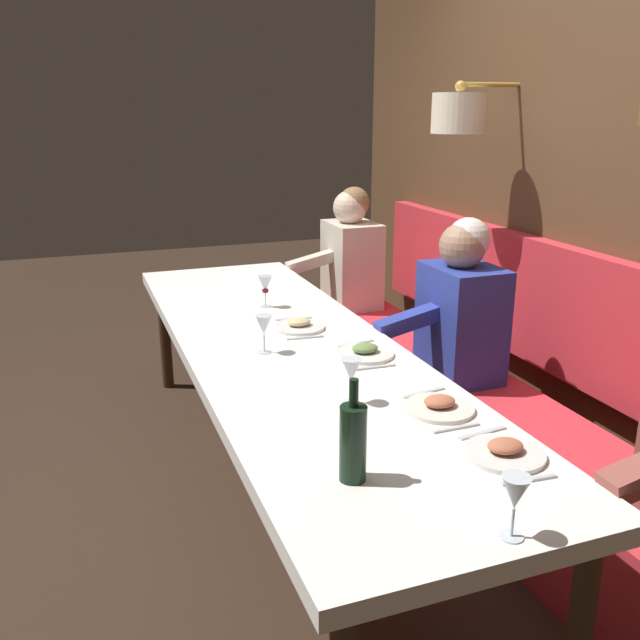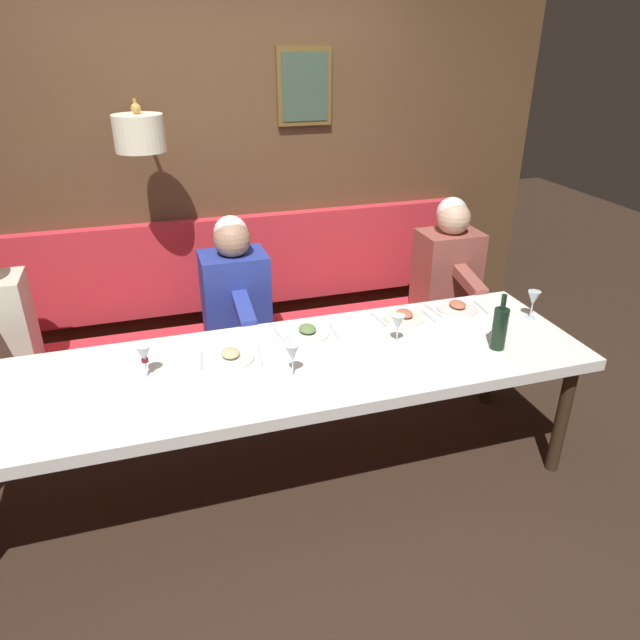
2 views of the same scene
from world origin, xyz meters
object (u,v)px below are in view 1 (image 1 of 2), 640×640
(dining_table, at_px, (289,356))
(diner_middle, at_px, (351,252))
(wine_glass_3, at_px, (351,372))
(wine_bottle, at_px, (353,442))
(wine_glass_0, at_px, (265,285))
(wine_glass_2, at_px, (264,326))
(diner_near, at_px, (461,306))
(wine_glass_1, at_px, (515,495))

(dining_table, relative_size, diner_middle, 4.03)
(dining_table, xyz_separation_m, wine_glass_3, (0.01, -0.66, 0.17))
(wine_bottle, bearing_deg, wine_glass_0, 81.90)
(wine_bottle, bearing_deg, wine_glass_2, 87.26)
(wine_glass_2, bearing_deg, dining_table, 25.98)
(diner_near, bearing_deg, dining_table, -177.63)
(wine_glass_1, relative_size, wine_bottle, 0.55)
(wine_glass_0, height_order, wine_glass_2, same)
(wine_glass_2, xyz_separation_m, wine_glass_3, (0.14, -0.60, 0.00))
(wine_glass_0, distance_m, wine_glass_3, 1.26)
(diner_middle, relative_size, wine_glass_1, 4.82)
(wine_glass_2, bearing_deg, wine_glass_0, 73.53)
(diner_near, relative_size, wine_bottle, 2.64)
(diner_near, distance_m, diner_middle, 1.36)
(dining_table, height_order, wine_glass_1, wine_glass_1)
(wine_glass_3, bearing_deg, dining_table, 91.22)
(dining_table, relative_size, wine_glass_1, 19.43)
(wine_glass_1, height_order, wine_bottle, wine_bottle)
(dining_table, distance_m, diner_middle, 1.66)
(wine_glass_1, bearing_deg, wine_glass_3, 93.92)
(diner_near, height_order, wine_glass_3, diner_near)
(wine_glass_3, xyz_separation_m, wine_bottle, (-0.20, -0.47, -0.00))
(diner_middle, bearing_deg, wine_glass_2, -124.67)
(dining_table, relative_size, wine_glass_2, 19.43)
(wine_glass_2, height_order, wine_bottle, wine_bottle)
(wine_glass_1, bearing_deg, diner_near, 62.47)
(dining_table, bearing_deg, wine_bottle, -99.07)
(wine_glass_2, relative_size, wine_glass_3, 1.00)
(dining_table, bearing_deg, wine_glass_1, -87.26)
(diner_middle, distance_m, wine_glass_3, 2.24)
(diner_near, relative_size, wine_glass_3, 4.82)
(wine_glass_1, bearing_deg, wine_bottle, 123.75)
(wine_glass_0, xyz_separation_m, wine_glass_2, (-0.20, -0.66, 0.00))
(wine_glass_0, bearing_deg, dining_table, -96.23)
(wine_glass_0, relative_size, wine_glass_2, 1.00)
(wine_glass_2, height_order, wine_glass_3, same)
(diner_middle, bearing_deg, wine_glass_0, -135.49)
(wine_glass_1, xyz_separation_m, wine_bottle, (-0.25, 0.38, -0.00))
(diner_middle, xyz_separation_m, wine_glass_0, (-0.82, -0.80, 0.04))
(diner_near, relative_size, wine_glass_2, 4.82)
(wine_glass_0, bearing_deg, wine_glass_3, -92.33)
(diner_middle, height_order, wine_glass_1, diner_middle)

